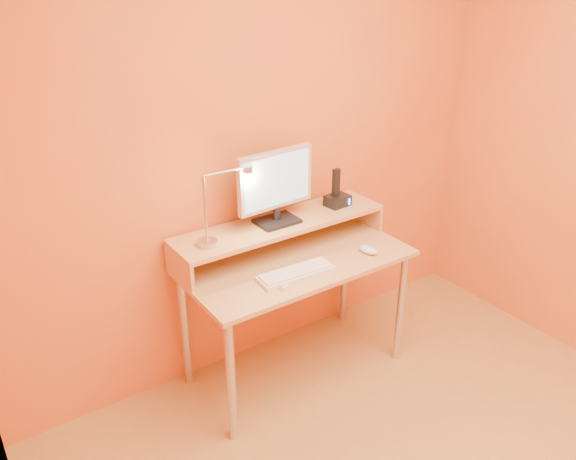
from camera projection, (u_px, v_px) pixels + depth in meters
wall_back at (262, 146)px, 2.98m from camera, size 3.00×0.04×2.50m
desk_leg_fl at (231, 382)px, 2.66m from camera, size 0.04×0.04×0.69m
desk_leg_fr at (401, 308)px, 3.22m from camera, size 0.04×0.04×0.69m
desk_leg_bl at (185, 330)px, 3.03m from camera, size 0.04×0.04×0.69m
desk_leg_br at (344, 272)px, 3.59m from camera, size 0.04×0.04×0.69m
desk_lower at (297, 261)px, 2.97m from camera, size 1.20×0.60×0.02m
shelf_riser_left at (179, 268)px, 2.75m from camera, size 0.02×0.30×0.14m
shelf_riser_right at (364, 212)px, 3.35m from camera, size 0.02×0.30×0.14m
desk_shelf at (280, 224)px, 3.01m from camera, size 1.20×0.30×0.02m
monitor_foot at (277, 221)px, 2.99m from camera, size 0.22×0.16×0.02m
monitor_neck at (277, 213)px, 2.97m from camera, size 0.04×0.04×0.07m
monitor_panel at (275, 180)px, 2.90m from camera, size 0.45×0.06×0.31m
monitor_back at (273, 178)px, 2.92m from camera, size 0.40×0.04×0.26m
monitor_screen at (277, 181)px, 2.89m from camera, size 0.41×0.03×0.26m
lamp_base at (207, 243)px, 2.75m from camera, size 0.10×0.10×0.02m
lamp_post at (205, 209)px, 2.68m from camera, size 0.01×0.01×0.33m
lamp_arm at (226, 171)px, 2.67m from camera, size 0.24×0.01×0.01m
lamp_head at (248, 170)px, 2.73m from camera, size 0.04×0.04×0.03m
lamp_bulb at (248, 173)px, 2.74m from camera, size 0.03×0.03×0.00m
phone_dock at (337, 200)px, 3.19m from camera, size 0.14×0.11×0.06m
phone_handset at (336, 183)px, 3.14m from camera, size 0.04×0.03×0.16m
phone_led at (349, 202)px, 3.18m from camera, size 0.01×0.00×0.04m
keyboard at (296, 274)px, 2.81m from camera, size 0.40×0.15×0.02m
mouse at (368, 250)px, 3.02m from camera, size 0.08×0.12×0.04m
remote_control at (273, 283)px, 2.73m from camera, size 0.10×0.17×0.02m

